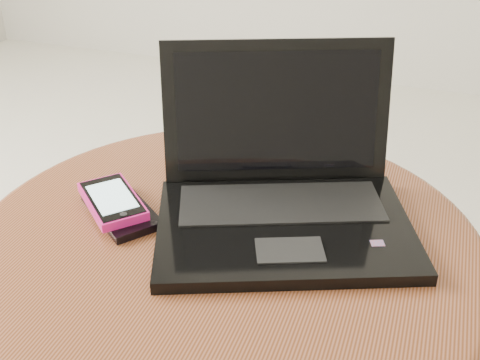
% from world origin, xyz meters
% --- Properties ---
extents(table, '(0.66, 0.66, 0.53)m').
position_xyz_m(table, '(0.03, -0.01, 0.41)').
color(table, brown).
rests_on(table, ground).
extents(laptop, '(0.39, 0.36, 0.21)m').
position_xyz_m(laptop, '(0.09, 0.06, 0.56)').
color(laptop, black).
rests_on(laptop, table).
extents(phone_black, '(0.14, 0.13, 0.01)m').
position_xyz_m(phone_black, '(-0.12, -0.01, 0.53)').
color(phone_black, black).
rests_on(phone_black, table).
extents(phone_pink, '(0.13, 0.12, 0.01)m').
position_xyz_m(phone_pink, '(-0.13, -0.01, 0.54)').
color(phone_pink, '#E71A82').
rests_on(phone_pink, phone_black).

